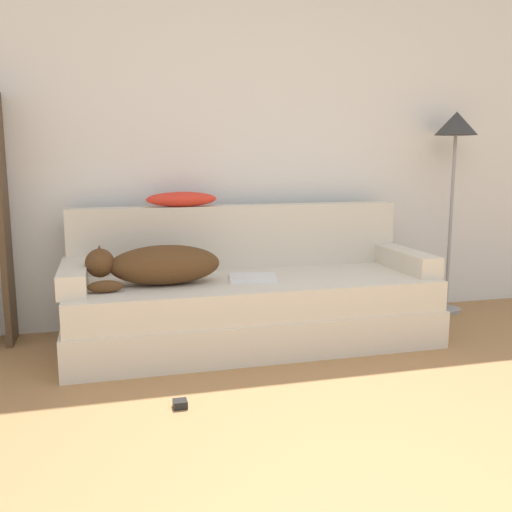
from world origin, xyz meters
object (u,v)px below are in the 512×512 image
at_px(dog, 157,265).
at_px(throw_pillow, 182,199).
at_px(floor_lamp, 455,142).
at_px(laptop, 253,278).
at_px(power_adapter, 180,404).
at_px(couch, 252,311).

height_order(dog, throw_pillow, throw_pillow).
relative_size(throw_pillow, floor_lamp, 0.31).
relative_size(laptop, power_adapter, 5.09).
distance_m(couch, power_adapter, 1.01).
xyz_separation_m(couch, power_adapter, (-0.56, -0.83, -0.18)).
xyz_separation_m(laptop, floor_lamp, (1.59, 0.38, 0.82)).
distance_m(throw_pillow, floor_lamp, 1.99).
distance_m(laptop, floor_lamp, 1.83).
height_order(dog, floor_lamp, floor_lamp).
bearing_deg(couch, floor_lamp, 11.76).
relative_size(couch, laptop, 6.87).
bearing_deg(throw_pillow, floor_lamp, -0.40).
height_order(couch, laptop, laptop).
distance_m(laptop, throw_pillow, 0.70).
distance_m(throw_pillow, power_adapter, 1.46).
relative_size(laptop, floor_lamp, 0.22).
bearing_deg(throw_pillow, couch, -42.46).
bearing_deg(power_adapter, dog, 91.30).
relative_size(floor_lamp, power_adapter, 22.83).
height_order(laptop, floor_lamp, floor_lamp).
distance_m(couch, laptop, 0.22).
relative_size(couch, dog, 2.93).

